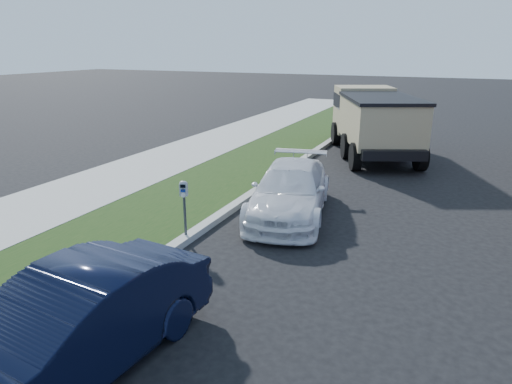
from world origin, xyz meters
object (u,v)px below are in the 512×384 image
at_px(parking_meter, 184,197).
at_px(white_wagon, 291,190).
at_px(navy_sedan, 69,328).
at_px(dump_truck, 373,119).

relative_size(parking_meter, white_wagon, 0.29).
height_order(navy_sedan, dump_truck, dump_truck).
height_order(parking_meter, dump_truck, dump_truck).
bearing_deg(white_wagon, dump_truck, 74.06).
xyz_separation_m(parking_meter, navy_sedan, (1.00, -4.19, -0.33)).
height_order(parking_meter, white_wagon, parking_meter).
height_order(parking_meter, navy_sedan, navy_sedan).
distance_m(parking_meter, white_wagon, 2.97).
distance_m(parking_meter, navy_sedan, 4.32).
distance_m(navy_sedan, dump_truck, 14.40).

